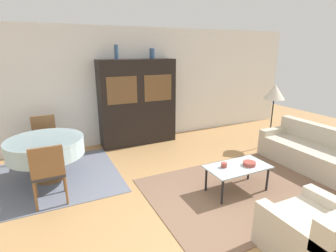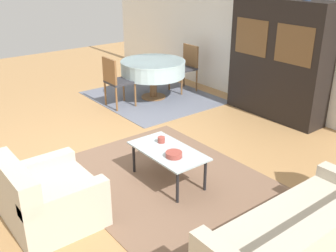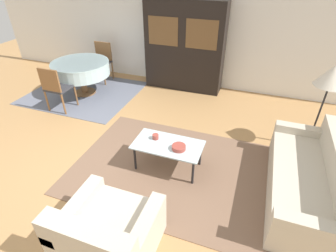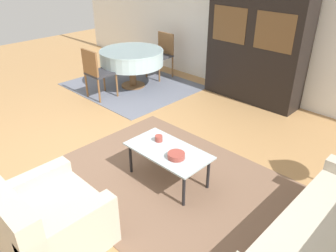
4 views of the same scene
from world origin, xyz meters
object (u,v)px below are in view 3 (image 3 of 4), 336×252
at_px(dining_table, 81,69).
at_px(couch, 309,181).
at_px(bowl, 179,147).
at_px(dining_chair_near, 56,86).
at_px(dining_chair_far, 102,59).
at_px(coffee_table, 168,147).
at_px(display_cabinet, 185,46).
at_px(armchair, 108,234).
at_px(floor_lamp, 332,78).
at_px(cup, 155,137).

bearing_deg(dining_table, couch, -19.99).
height_order(couch, bowl, couch).
bearing_deg(dining_chair_near, dining_chair_far, 90.00).
height_order(coffee_table, dining_chair_near, dining_chair_near).
bearing_deg(couch, dining_table, 70.01).
height_order(display_cabinet, dining_chair_far, display_cabinet).
bearing_deg(armchair, bowl, 77.68).
relative_size(dining_chair_far, bowl, 4.74).
xyz_separation_m(floor_lamp, cup, (-2.27, -1.22, -0.77)).
bearing_deg(coffee_table, cup, 163.60).
relative_size(dining_chair_far, floor_lamp, 0.64).
bearing_deg(armchair, coffee_table, 84.94).
bearing_deg(floor_lamp, bowl, -144.30).
bearing_deg(dining_table, display_cabinet, 28.75).
bearing_deg(dining_chair_far, cup, 134.52).
bearing_deg(cup, dining_chair_far, 134.52).
bearing_deg(bowl, armchair, -102.32).
bearing_deg(dining_table, coffee_table, -32.76).
xyz_separation_m(floor_lamp, bowl, (-1.87, -1.34, -0.78)).
distance_m(couch, floor_lamp, 1.56).
bearing_deg(bowl, dining_chair_far, 137.51).
distance_m(coffee_table, dining_chair_far, 3.73).
xyz_separation_m(dining_chair_near, bowl, (2.87, -0.94, -0.08)).
distance_m(dining_chair_near, bowl, 3.02).
xyz_separation_m(couch, dining_chair_far, (-4.60, 2.52, 0.25)).
height_order(display_cabinet, dining_table, display_cabinet).
xyz_separation_m(dining_table, floor_lamp, (4.74, -0.44, 0.64)).
xyz_separation_m(armchair, coffee_table, (0.13, 1.48, 0.10)).
xyz_separation_m(couch, dining_table, (-4.60, 1.67, 0.31)).
relative_size(display_cabinet, dining_table, 1.58).
relative_size(dining_chair_near, bowl, 4.74).
distance_m(armchair, dining_table, 4.12).
height_order(coffee_table, cup, cup).
xyz_separation_m(display_cabinet, dining_chair_near, (-2.05, -1.97, -0.45)).
bearing_deg(floor_lamp, dining_chair_far, 164.80).
xyz_separation_m(coffee_table, floor_lamp, (2.05, 1.29, 0.85)).
height_order(dining_table, dining_chair_far, dining_chair_far).
bearing_deg(bowl, display_cabinet, 105.67).
xyz_separation_m(display_cabinet, bowl, (0.82, -2.91, -0.53)).
distance_m(couch, dining_chair_near, 4.68).
xyz_separation_m(couch, cup, (-2.13, 0.01, 0.18)).
bearing_deg(cup, coffee_table, -16.40).
bearing_deg(couch, coffee_table, 91.77).
height_order(couch, floor_lamp, floor_lamp).
bearing_deg(dining_chair_far, floor_lamp, 164.80).
distance_m(dining_table, bowl, 3.38).
bearing_deg(armchair, floor_lamp, 51.82).
bearing_deg(floor_lamp, coffee_table, -147.84).
distance_m(dining_chair_near, floor_lamp, 4.81).
relative_size(couch, bowl, 9.95).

